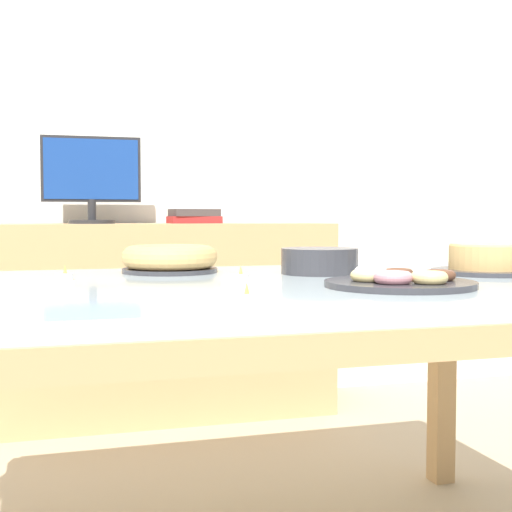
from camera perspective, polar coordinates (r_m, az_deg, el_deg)
wall_back at (r=3.53m, az=-8.46°, el=9.63°), size 8.00×0.10×2.60m
dining_table at (r=1.72m, az=0.27°, el=-4.74°), size 1.71×1.09×0.75m
sideboard at (r=3.25m, az=-7.60°, el=-5.10°), size 1.53×0.44×0.87m
computer_monitor at (r=3.19m, az=-13.02°, el=5.95°), size 0.42×0.20×0.38m
book_stack at (r=3.24m, az=-4.97°, el=3.18°), size 0.24×0.17×0.06m
cake_chocolate_round at (r=2.05m, az=17.99°, el=-0.35°), size 0.30×0.30×0.08m
cake_golden_bundt at (r=2.00m, az=-6.91°, el=-0.24°), size 0.27×0.27×0.08m
pastry_platter at (r=1.61m, az=11.40°, el=-1.96°), size 0.34×0.34×0.04m
plate_stack at (r=1.95m, az=5.11°, el=-0.40°), size 0.21×0.21×0.07m
tealight_right_edge at (r=1.30m, az=-0.74°, el=-3.30°), size 0.04×0.04×0.04m
tealight_near_cakes at (r=1.74m, az=-1.23°, el=-1.65°), size 0.04×0.04×0.04m
tealight_left_edge at (r=1.82m, az=-15.03°, el=-1.54°), size 0.04×0.04×0.04m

